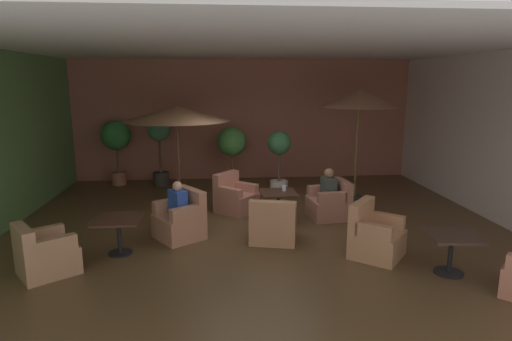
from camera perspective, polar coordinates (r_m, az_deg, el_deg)
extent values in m
cube|color=brown|center=(8.62, 0.27, -7.57)|extent=(9.91, 8.96, 0.02)
cube|color=#A0604C|center=(12.60, -1.62, 6.73)|extent=(9.91, 0.08, 3.46)
cube|color=silver|center=(9.95, 29.82, 3.78)|extent=(0.08, 8.96, 3.46)
cube|color=silver|center=(8.15, 0.29, 16.29)|extent=(9.91, 8.96, 0.06)
cylinder|color=black|center=(8.95, 2.97, -6.69)|extent=(0.37, 0.37, 0.02)
cylinder|color=black|center=(8.86, 2.99, -4.96)|extent=(0.07, 0.07, 0.59)
cube|color=#3C241B|center=(8.78, 3.01, -3.01)|extent=(0.76, 0.76, 0.03)
cube|color=tan|center=(9.49, -2.59, -4.31)|extent=(1.06, 1.05, 0.43)
cube|color=tan|center=(9.57, -4.02, -1.53)|extent=(0.60, 0.66, 0.43)
cube|color=tan|center=(9.61, -1.35, -2.20)|extent=(0.55, 0.51, 0.19)
cube|color=tan|center=(9.17, -3.51, -2.91)|extent=(0.55, 0.51, 0.19)
cube|color=tan|center=(7.85, 2.35, -7.75)|extent=(0.95, 0.90, 0.45)
cube|color=tan|center=(7.44, 2.18, -5.52)|extent=(0.82, 0.33, 0.37)
cube|color=tan|center=(7.82, -0.02, -5.27)|extent=(0.27, 0.60, 0.22)
cube|color=tan|center=(7.76, 4.83, -5.43)|extent=(0.27, 0.60, 0.22)
cube|color=#B27562|center=(9.23, 9.57, -4.98)|extent=(0.87, 0.86, 0.42)
cube|color=#B27562|center=(9.23, 11.40, -2.45)|extent=(0.27, 0.79, 0.38)
cube|color=#B27562|center=(8.85, 10.13, -3.58)|extent=(0.62, 0.23, 0.22)
cube|color=#B27562|center=(9.40, 8.70, -2.60)|extent=(0.62, 0.23, 0.22)
cylinder|color=black|center=(7.69, -17.63, -10.43)|extent=(0.41, 0.41, 0.02)
cylinder|color=black|center=(7.59, -17.76, -8.45)|extent=(0.07, 0.07, 0.59)
cube|color=#43281C|center=(7.49, -17.91, -6.21)|extent=(0.75, 0.75, 0.03)
cube|color=tan|center=(7.29, -25.99, -10.70)|extent=(1.05, 1.04, 0.42)
cube|color=tan|center=(7.09, -28.65, -8.11)|extent=(0.56, 0.68, 0.38)
cube|color=tan|center=(7.46, -26.51, -7.63)|extent=(0.56, 0.46, 0.22)
cube|color=tan|center=(6.92, -25.22, -8.98)|extent=(0.56, 0.46, 0.22)
cube|color=tan|center=(8.07, -10.25, -7.39)|extent=(1.05, 1.07, 0.44)
cube|color=tan|center=(8.08, -8.59, -3.98)|extent=(0.58, 0.74, 0.46)
cube|color=tan|center=(7.68, -9.41, -5.69)|extent=(0.56, 0.45, 0.24)
cube|color=tan|center=(8.22, -11.69, -4.61)|extent=(0.56, 0.45, 0.24)
cylinder|color=black|center=(7.27, 24.30, -12.29)|extent=(0.43, 0.43, 0.02)
cylinder|color=black|center=(7.17, 24.50, -10.22)|extent=(0.07, 0.07, 0.59)
cube|color=#3F2D23|center=(7.06, 24.72, -7.86)|extent=(0.80, 0.80, 0.03)
cube|color=tan|center=(7.43, 15.85, -9.43)|extent=(1.08, 1.08, 0.43)
cube|color=tan|center=(7.37, 13.90, -5.74)|extent=(0.62, 0.71, 0.48)
cube|color=tan|center=(7.60, 17.07, -6.38)|extent=(0.54, 0.48, 0.23)
cube|color=tan|center=(7.02, 15.47, -7.81)|extent=(0.54, 0.48, 0.23)
cylinder|color=#2D2D2D|center=(10.60, -10.11, -3.73)|extent=(0.32, 0.32, 0.08)
cylinder|color=brown|center=(10.36, -10.33, 1.99)|extent=(0.06, 0.06, 2.23)
cone|color=#9D6E4B|center=(10.24, -10.54, 7.49)|extent=(2.51, 2.51, 0.34)
cylinder|color=#2D2D2D|center=(10.88, 12.96, -3.45)|extent=(0.32, 0.32, 0.08)
cylinder|color=brown|center=(10.62, 13.28, 3.18)|extent=(0.06, 0.06, 2.62)
cone|color=#A16D52|center=(10.51, 13.58, 9.39)|extent=(1.90, 1.90, 0.42)
cylinder|color=#343A33|center=(11.68, -3.19, -1.53)|extent=(0.39, 0.39, 0.31)
cylinder|color=brown|center=(11.58, -3.22, 0.71)|extent=(0.06, 0.06, 0.63)
sphere|color=#43843B|center=(11.47, -3.26, 3.88)|extent=(0.78, 0.78, 0.78)
cylinder|color=#38332F|center=(12.21, -12.54, -1.07)|extent=(0.44, 0.44, 0.37)
cylinder|color=brown|center=(12.08, -12.68, 1.91)|extent=(0.06, 0.06, 0.92)
sphere|color=#407950|center=(11.98, -12.84, 5.32)|extent=(0.62, 0.62, 0.62)
cylinder|color=#A16447|center=(12.57, -17.83, -1.01)|extent=(0.39, 0.39, 0.36)
cylinder|color=brown|center=(12.46, -17.98, 1.35)|extent=(0.06, 0.06, 0.69)
sphere|color=#2F7A36|center=(12.36, -18.19, 4.49)|extent=(0.81, 0.81, 0.81)
cylinder|color=silver|center=(10.97, 3.06, -2.29)|extent=(0.46, 0.46, 0.36)
cylinder|color=brown|center=(10.85, 3.09, 0.47)|extent=(0.06, 0.06, 0.72)
sphere|color=#31643B|center=(10.74, 3.13, 3.69)|extent=(0.60, 0.60, 0.60)
cube|color=#353F39|center=(9.11, 9.66, -2.34)|extent=(0.30, 0.35, 0.46)
sphere|color=#885D44|center=(9.04, 9.74, -0.36)|extent=(0.21, 0.21, 0.21)
cube|color=#2849A8|center=(7.94, -10.37, -4.27)|extent=(0.38, 0.42, 0.47)
sphere|color=tan|center=(7.85, -10.46, -2.06)|extent=(0.18, 0.18, 0.18)
cylinder|color=white|center=(8.87, 3.79, -2.37)|extent=(0.08, 0.08, 0.11)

